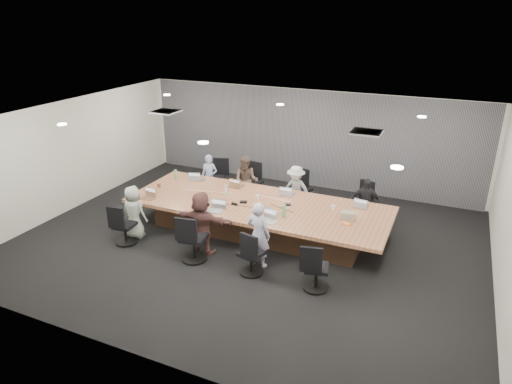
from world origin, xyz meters
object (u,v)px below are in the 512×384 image
at_px(chair_0, 216,180).
at_px(person_0, 209,177).
at_px(chair_7, 316,271).
at_px(bottle_green_right, 284,211).
at_px(person_3, 365,202).
at_px(canvas_bag, 348,216).
at_px(chair_6, 251,257).
at_px(laptop_5, 214,211).
at_px(person_4, 134,212).
at_px(stapler, 234,204).
at_px(laptop_6, 269,221).
at_px(laptop_1, 237,185).
at_px(person_6, 259,235).
at_px(chair_4, 125,228).
at_px(person_5, 202,223).
at_px(laptop_2, 288,194).
at_px(bottle_green_left, 176,174).
at_px(person_2, 296,190).
at_px(laptop_0, 199,179).
at_px(mug_brown, 159,185).
at_px(bottle_clear, 226,190).
at_px(conference_table, 258,216).
at_px(chair_3, 367,206).
at_px(chair_5, 194,241).
at_px(chair_1, 252,185).
at_px(laptop_4, 148,198).
at_px(person_1, 246,181).
at_px(laptop_3, 360,205).
at_px(snack_packet, 346,224).

distance_m(chair_0, person_0, 0.41).
relative_size(chair_7, bottle_green_right, 2.73).
relative_size(person_3, canvas_bag, 4.20).
relative_size(chair_6, person_0, 0.59).
bearing_deg(laptop_5, person_4, -169.04).
relative_size(chair_6, stapler, 5.09).
relative_size(chair_7, laptop_6, 2.46).
bearing_deg(laptop_1, person_6, 131.80).
relative_size(chair_4, person_5, 0.53).
relative_size(chair_0, laptop_5, 2.28).
relative_size(laptop_2, bottle_green_left, 1.21).
xyz_separation_m(person_2, stapler, (-0.88, -1.67, 0.13)).
relative_size(laptop_0, mug_brown, 3.18).
distance_m(chair_6, bottle_clear, 2.50).
distance_m(conference_table, mug_brown, 2.68).
height_order(chair_4, person_3, person_3).
bearing_deg(chair_3, chair_5, 69.18).
relative_size(person_5, laptop_5, 3.90).
bearing_deg(person_0, person_5, -74.61).
bearing_deg(person_6, chair_1, -55.92).
distance_m(person_3, mug_brown, 5.05).
relative_size(chair_3, laptop_6, 2.36).
relative_size(laptop_4, laptop_6, 1.06).
xyz_separation_m(conference_table, laptop_1, (-0.93, 0.80, 0.35)).
distance_m(person_1, person_4, 3.11).
xyz_separation_m(bottle_clear, mug_brown, (-1.72, -0.30, -0.06)).
relative_size(person_4, stapler, 8.59).
xyz_separation_m(chair_0, canvas_bag, (4.13, -1.70, 0.41)).
distance_m(chair_0, laptop_4, 2.56).
bearing_deg(bottle_clear, person_0, 134.14).
bearing_deg(laptop_5, laptop_0, 123.83).
bearing_deg(laptop_6, person_6, -75.78).
xyz_separation_m(laptop_5, bottle_green_left, (-1.90, 1.37, 0.12)).
bearing_deg(bottle_green_right, mug_brown, 174.17).
height_order(laptop_1, person_6, person_6).
relative_size(conference_table, person_0, 4.86).
bearing_deg(laptop_3, chair_4, 35.84).
height_order(laptop_3, stapler, stapler).
bearing_deg(conference_table, laptop_6, -52.49).
height_order(chair_3, laptop_1, laptop_1).
relative_size(person_2, person_6, 0.91).
xyz_separation_m(bottle_green_right, bottle_clear, (-1.73, 0.66, -0.03)).
xyz_separation_m(laptop_1, bottle_clear, (-0.00, -0.59, 0.10)).
relative_size(chair_7, person_6, 0.54).
distance_m(chair_0, laptop_6, 3.66).
relative_size(conference_table, bottle_green_right, 21.73).
bearing_deg(person_6, snack_packet, -137.33).
relative_size(person_5, stapler, 9.69).
bearing_deg(mug_brown, chair_3, 20.39).
bearing_deg(person_1, person_0, 169.42).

